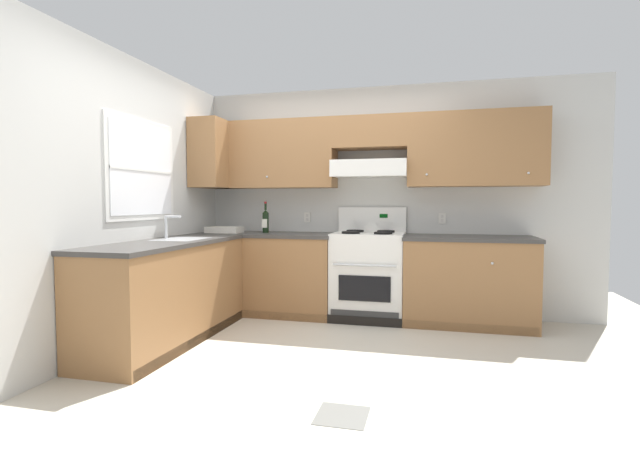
# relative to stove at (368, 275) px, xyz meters

# --- Properties ---
(ground_plane) EXTENTS (7.04, 7.04, 0.00)m
(ground_plane) POSITION_rel_stove_xyz_m (-0.39, -1.25, -0.48)
(ground_plane) COLOR beige
(floor_accent_tile) EXTENTS (0.30, 0.30, 0.01)m
(floor_accent_tile) POSITION_rel_stove_xyz_m (0.16, -2.29, -0.48)
(floor_accent_tile) COLOR slate
(floor_accent_tile) RESTS_ON ground_plane
(wall_back) EXTENTS (4.68, 0.57, 2.55)m
(wall_back) POSITION_rel_stove_xyz_m (0.03, 0.27, 1.00)
(wall_back) COLOR silver
(wall_back) RESTS_ON ground_plane
(wall_left) EXTENTS (0.47, 4.00, 2.55)m
(wall_left) POSITION_rel_stove_xyz_m (-1.98, -1.03, 0.87)
(wall_left) COLOR silver
(wall_left) RESTS_ON ground_plane
(counter_back_run) EXTENTS (3.60, 0.65, 0.91)m
(counter_back_run) POSITION_rel_stove_xyz_m (-0.16, -0.01, -0.03)
(counter_back_run) COLOR olive
(counter_back_run) RESTS_ON ground_plane
(counter_left_run) EXTENTS (0.63, 1.91, 1.13)m
(counter_left_run) POSITION_rel_stove_xyz_m (-1.63, -1.25, -0.02)
(counter_left_run) COLOR olive
(counter_left_run) RESTS_ON ground_plane
(stove) EXTENTS (0.76, 0.62, 1.20)m
(stove) POSITION_rel_stove_xyz_m (0.00, 0.00, 0.00)
(stove) COLOR white
(stove) RESTS_ON ground_plane
(wine_bottle) EXTENTS (0.07, 0.07, 0.35)m
(wine_bottle) POSITION_rel_stove_xyz_m (-1.19, 0.04, 0.57)
(wine_bottle) COLOR black
(wine_bottle) RESTS_ON counter_back_run
(bowl) EXTENTS (0.39, 0.23, 0.07)m
(bowl) POSITION_rel_stove_xyz_m (-1.64, -0.09, 0.45)
(bowl) COLOR beige
(bowl) RESTS_ON counter_back_run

